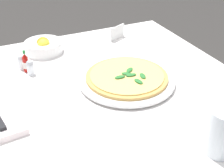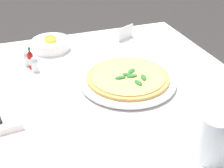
# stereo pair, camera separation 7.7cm
# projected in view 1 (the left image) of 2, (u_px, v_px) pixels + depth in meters

# --- Properties ---
(dining_table) EXTENTS (1.04, 1.04, 0.74)m
(dining_table) POSITION_uv_depth(u_px,v_px,m) (97.00, 130.00, 1.06)
(dining_table) COLOR white
(dining_table) RESTS_ON ground_plane
(pizza_plate) EXTENTS (0.32, 0.32, 0.02)m
(pizza_plate) POSITION_uv_depth(u_px,v_px,m) (127.00, 80.00, 1.05)
(pizza_plate) COLOR white
(pizza_plate) RESTS_ON dining_table
(pizza) EXTENTS (0.28, 0.28, 0.02)m
(pizza) POSITION_uv_depth(u_px,v_px,m) (127.00, 76.00, 1.04)
(pizza) COLOR tan
(pizza) RESTS_ON pizza_plate
(water_glass_far_left) EXTENTS (0.07, 0.07, 0.12)m
(water_glass_far_left) POSITION_uv_depth(u_px,v_px,m) (222.00, 135.00, 0.75)
(water_glass_far_left) COLOR white
(water_glass_far_left) RESTS_ON dining_table
(citrus_bowl) EXTENTS (0.15, 0.15, 0.06)m
(citrus_bowl) POSITION_uv_depth(u_px,v_px,m) (43.00, 46.00, 1.24)
(citrus_bowl) COLOR white
(citrus_bowl) RESTS_ON dining_table
(hot_sauce_bottle) EXTENTS (0.02, 0.02, 0.08)m
(hot_sauce_bottle) POSITION_uv_depth(u_px,v_px,m) (26.00, 63.00, 1.10)
(hot_sauce_bottle) COLOR #B7140F
(hot_sauce_bottle) RESTS_ON dining_table
(salt_shaker) EXTENTS (0.03, 0.03, 0.06)m
(salt_shaker) POSITION_uv_depth(u_px,v_px,m) (22.00, 62.00, 1.13)
(salt_shaker) COLOR white
(salt_shaker) RESTS_ON dining_table
(pepper_shaker) EXTENTS (0.03, 0.03, 0.06)m
(pepper_shaker) POSITION_uv_depth(u_px,v_px,m) (30.00, 68.00, 1.09)
(pepper_shaker) COLOR white
(pepper_shaker) RESTS_ON dining_table
(menu_card) EXTENTS (0.04, 0.08, 0.06)m
(menu_card) POSITION_uv_depth(u_px,v_px,m) (117.00, 33.00, 1.35)
(menu_card) COLOR white
(menu_card) RESTS_ON dining_table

